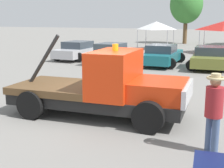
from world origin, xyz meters
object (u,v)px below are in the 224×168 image
(parked_car_olive, at_px, (210,57))
(canopy_tent_red, at_px, (224,26))
(parked_car_silver, at_px, (79,50))
(tree_center, at_px, (186,5))
(parked_car_teal, at_px, (162,55))
(parked_car_cream, at_px, (112,53))
(canopy_tent_white, at_px, (156,26))
(person_near_truck, at_px, (214,107))
(traffic_cone, at_px, (138,82))
(tow_truck, at_px, (107,88))

(parked_car_olive, bearing_deg, canopy_tent_red, -4.23)
(parked_car_silver, xyz_separation_m, parked_car_olive, (9.43, -0.65, 0.00))
(canopy_tent_red, bearing_deg, tree_center, 117.25)
(canopy_tent_red, bearing_deg, parked_car_teal, -110.59)
(parked_car_silver, distance_m, tree_center, 18.50)
(parked_car_cream, xyz_separation_m, canopy_tent_white, (0.52, 10.00, 1.65))
(person_near_truck, relative_size, parked_car_cream, 0.38)
(parked_car_silver, relative_size, parked_car_teal, 1.06)
(parked_car_silver, relative_size, canopy_tent_white, 1.68)
(traffic_cone, bearing_deg, parked_car_silver, 132.69)
(parked_car_silver, distance_m, parked_car_teal, 6.46)
(person_near_truck, xyz_separation_m, parked_car_silver, (-10.68, 13.55, -0.44))
(parked_car_olive, bearing_deg, tow_truck, 167.39)
(traffic_cone, bearing_deg, person_near_truck, -58.41)
(canopy_tent_red, bearing_deg, canopy_tent_white, 168.98)
(canopy_tent_red, bearing_deg, parked_car_silver, -140.26)
(parked_car_cream, relative_size, canopy_tent_red, 1.35)
(tow_truck, xyz_separation_m, parked_car_olive, (2.01, 11.32, -0.25))
(parked_car_teal, height_order, traffic_cone, parked_car_teal)
(parked_car_cream, relative_size, parked_car_teal, 1.06)
(parked_car_cream, xyz_separation_m, parked_car_olive, (6.49, 0.09, 0.00))
(tow_truck, xyz_separation_m, canopy_tent_white, (-3.97, 21.23, 1.40))
(canopy_tent_white, height_order, traffic_cone, canopy_tent_white)
(tow_truck, relative_size, person_near_truck, 3.05)
(parked_car_silver, bearing_deg, canopy_tent_red, -47.59)
(person_near_truck, height_order, parked_car_cream, person_near_truck)
(parked_car_cream, bearing_deg, parked_car_silver, 78.64)
(parked_car_silver, bearing_deg, parked_car_teal, -92.93)
(person_near_truck, distance_m, tree_center, 31.70)
(traffic_cone, bearing_deg, parked_car_teal, 94.97)
(tow_truck, bearing_deg, canopy_tent_red, 80.69)
(person_near_truck, bearing_deg, canopy_tent_red, 48.85)
(parked_car_teal, bearing_deg, parked_car_silver, 84.52)
(parked_car_silver, xyz_separation_m, tree_center, (4.86, 17.42, 3.90))
(parked_car_cream, relative_size, traffic_cone, 8.89)
(parked_car_olive, height_order, canopy_tent_white, canopy_tent_white)
(parked_car_teal, distance_m, canopy_tent_white, 10.47)
(tow_truck, bearing_deg, parked_car_silver, 118.96)
(parked_car_silver, relative_size, parked_car_cream, 1.01)
(parked_car_teal, bearing_deg, parked_car_olive, -90.18)
(person_near_truck, distance_m, parked_car_olive, 12.97)
(parked_car_teal, distance_m, traffic_cone, 7.03)
(parked_car_teal, bearing_deg, canopy_tent_red, -20.47)
(parked_car_cream, bearing_deg, tow_truck, -155.58)
(canopy_tent_red, bearing_deg, traffic_cone, -99.60)
(tow_truck, bearing_deg, canopy_tent_white, 97.74)
(parked_car_teal, relative_size, canopy_tent_white, 1.59)
(parked_car_silver, xyz_separation_m, parked_car_cream, (2.94, -0.73, -0.00))
(parked_car_olive, bearing_deg, tree_center, 11.65)
(tow_truck, relative_size, parked_car_silver, 1.14)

